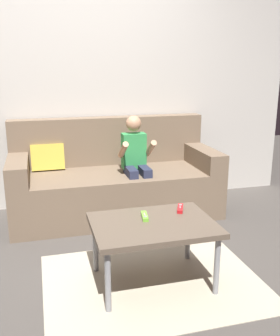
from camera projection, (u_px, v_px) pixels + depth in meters
ground_plane at (112, 274)px, 2.63m from camera, size 8.90×8.90×0.00m
wall_back at (80, 81)px, 3.72m from camera, size 4.45×0.05×2.50m
couch at (114, 182)px, 3.67m from camera, size 1.92×0.80×0.90m
person_seated_on_couch at (136, 161)px, 3.48m from camera, size 0.31×0.37×0.95m
coffee_table at (153, 229)px, 2.44m from camera, size 0.78×0.57×0.43m
area_rug at (153, 281)px, 2.54m from camera, size 1.42×1.08×0.01m
game_remote_red_near_edge at (180, 208)px, 2.64m from camera, size 0.09×0.14×0.03m
game_remote_lime_center at (145, 216)px, 2.50m from camera, size 0.06×0.14×0.03m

